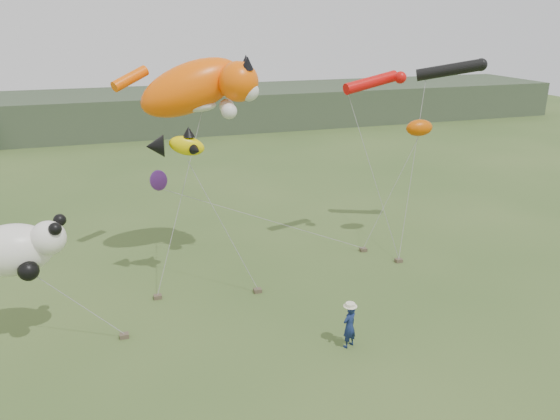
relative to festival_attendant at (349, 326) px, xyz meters
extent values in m
plane|color=#385123|center=(-0.20, 0.15, -0.86)|extent=(120.00, 120.00, 0.00)
cube|color=#2D3D28|center=(-0.20, 45.15, 1.14)|extent=(90.00, 12.00, 4.00)
imported|color=#14224E|center=(0.00, 0.00, 0.00)|extent=(0.75, 0.64, 1.73)
cube|color=brown|center=(-6.42, 5.91, -0.78)|extent=(0.34, 0.27, 0.18)
cube|color=brown|center=(-2.10, 5.13, -0.78)|extent=(0.34, 0.27, 0.18)
cube|color=brown|center=(5.52, 6.05, -0.78)|extent=(0.34, 0.27, 0.18)
cube|color=brown|center=(-7.97, 3.16, -0.78)|extent=(0.34, 0.27, 0.18)
cube|color=brown|center=(4.42, 7.82, -0.78)|extent=(0.34, 0.27, 0.18)
ellipsoid|color=#FF5C03|center=(-4.05, 8.80, 7.82)|extent=(5.21, 2.31, 3.59)
sphere|color=#FF5C03|center=(-2.10, 7.82, 8.11)|extent=(1.76, 1.76, 1.76)
cone|color=black|center=(-1.80, 7.33, 8.95)|extent=(0.55, 0.67, 0.66)
cone|color=black|center=(-1.61, 8.31, 8.95)|extent=(0.55, 0.63, 0.63)
sphere|color=silver|center=(-1.71, 7.52, 7.72)|extent=(0.88, 0.88, 0.88)
ellipsoid|color=silver|center=(-3.86, 8.50, 7.04)|extent=(1.72, 0.86, 0.54)
sphere|color=silver|center=(-2.68, 7.23, 6.94)|extent=(0.68, 0.68, 0.68)
sphere|color=silver|center=(-2.49, 8.60, 6.94)|extent=(0.68, 0.68, 0.68)
cylinder|color=#FF5C03|center=(-6.60, 9.58, 8.21)|extent=(1.82, 1.33, 1.06)
ellipsoid|color=#E0C802|center=(-4.71, 6.38, 5.74)|extent=(1.69, 0.83, 1.12)
cone|color=black|center=(-5.98, 6.70, 5.74)|extent=(0.85, 1.03, 0.95)
cone|color=black|center=(-4.61, 6.38, 6.32)|extent=(0.53, 0.53, 0.42)
cone|color=black|center=(-4.40, 5.86, 5.64)|extent=(0.56, 0.59, 0.42)
cone|color=black|center=(-4.40, 6.91, 5.64)|extent=(0.56, 0.59, 0.42)
cylinder|color=black|center=(9.26, 8.80, 8.22)|extent=(3.24, 2.09, 1.20)
sphere|color=black|center=(10.74, 8.27, 8.48)|extent=(0.66, 0.66, 0.66)
cylinder|color=red|center=(4.47, 8.09, 7.83)|extent=(2.99, 1.06, 1.02)
sphere|color=red|center=(5.78, 7.63, 8.06)|extent=(0.58, 0.58, 0.58)
ellipsoid|color=white|center=(-11.42, 3.90, 2.98)|extent=(2.80, 1.87, 1.87)
sphere|color=white|center=(-10.17, 3.59, 3.39)|extent=(1.24, 1.24, 1.24)
sphere|color=black|center=(-9.86, 3.17, 3.86)|extent=(0.46, 0.46, 0.46)
sphere|color=black|center=(-9.76, 4.05, 3.86)|extent=(0.46, 0.46, 0.46)
sphere|color=black|center=(-10.90, 3.07, 2.46)|extent=(0.73, 0.73, 0.73)
ellipsoid|color=#CD4F01|center=(7.25, 7.95, 5.50)|extent=(1.43, 0.84, 0.84)
ellipsoid|color=#56207A|center=(-5.61, 10.69, 3.12)|extent=(0.87, 0.58, 1.06)
camera|label=1|loc=(-7.80, -15.94, 10.78)|focal=35.00mm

